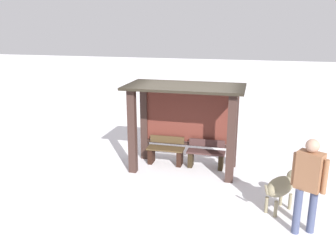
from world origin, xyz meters
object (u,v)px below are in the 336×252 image
Objects in this scene: person_walking at (309,179)px; dog at (282,185)px; bench_left_inside at (166,152)px; bench_center_inside at (206,155)px; bus_shelter at (186,112)px.

person_walking is 1.00m from dog.
bench_left_inside is 1.11m from bench_center_inside.
person_walking is at bearing -50.36° from bench_center_inside.
bench_center_inside is at bearing 7.35° from bus_shelter.
bench_left_inside is at bearing 141.30° from person_walking.
person_walking is at bearing -43.12° from bus_shelter.
bench_center_inside is (1.11, -0.00, 0.01)m from bench_left_inside.
bus_shelter is 3.09× the size of dog.
dog is (2.38, -1.78, -0.97)m from bus_shelter.
bus_shelter is 3.76m from person_walking.
dog is (1.82, -1.85, 0.20)m from bench_center_inside.
bench_left_inside is at bearing 179.89° from bench_center_inside.
dog is at bearing -36.88° from bus_shelter.
bench_center_inside is at bearing -0.11° from bench_left_inside.
person_walking reaches higher than bench_left_inside.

